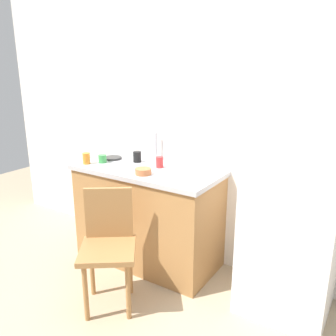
{
  "coord_description": "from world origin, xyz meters",
  "views": [
    {
      "loc": [
        1.46,
        -1.73,
        1.76
      ],
      "look_at": [
        -0.03,
        0.6,
        0.95
      ],
      "focal_mm": 37.14,
      "sensor_mm": 36.0,
      "label": 1
    }
  ],
  "objects": [
    {
      "name": "ground_plane",
      "position": [
        0.0,
        0.0,
        0.0
      ],
      "size": [
        8.0,
        8.0,
        0.0
      ],
      "primitive_type": "plane",
      "color": "tan"
    },
    {
      "name": "refrigerator",
      "position": [
        0.98,
        0.66,
        0.65
      ],
      "size": [
        0.62,
        0.58,
        1.3
      ],
      "primitive_type": "cube",
      "color": "white",
      "rests_on": "ground_plane"
    },
    {
      "name": "chair",
      "position": [
        -0.17,
        -0.01,
        0.5
      ],
      "size": [
        0.56,
        0.56,
        0.89
      ],
      "rotation": [
        0.0,
        0.0,
        0.63
      ],
      "color": "#A87542",
      "rests_on": "ground_plane"
    },
    {
      "name": "countertop",
      "position": [
        -0.28,
        0.65,
        0.88
      ],
      "size": [
        1.32,
        0.64,
        0.04
      ],
      "primitive_type": "cube",
      "color": "#B7B7BC",
      "rests_on": "cabinet_base"
    },
    {
      "name": "terracotta_bowl",
      "position": [
        -0.2,
        0.48,
        0.93
      ],
      "size": [
        0.14,
        0.14,
        0.05
      ],
      "primitive_type": "cylinder",
      "color": "#C67042",
      "rests_on": "countertop"
    },
    {
      "name": "cup_orange",
      "position": [
        -0.83,
        0.46,
        0.96
      ],
      "size": [
        0.07,
        0.07,
        0.1
      ],
      "primitive_type": "cylinder",
      "color": "orange",
      "rests_on": "countertop"
    },
    {
      "name": "cabinet_base",
      "position": [
        -0.28,
        0.65,
        0.43
      ],
      "size": [
        1.28,
        0.6,
        0.86
      ],
      "primitive_type": "cube",
      "color": "#A87542",
      "rests_on": "ground_plane"
    },
    {
      "name": "cup_red",
      "position": [
        -0.2,
        0.72,
        0.95
      ],
      "size": [
        0.07,
        0.07,
        0.1
      ],
      "primitive_type": "cylinder",
      "color": "red",
      "rests_on": "countertop"
    },
    {
      "name": "back_wall",
      "position": [
        0.0,
        1.0,
        1.3
      ],
      "size": [
        4.8,
        0.1,
        2.61
      ],
      "primitive_type": "cube",
      "color": "white",
      "rests_on": "ground_plane"
    },
    {
      "name": "faucet",
      "position": [
        -0.36,
        0.9,
        1.04
      ],
      "size": [
        0.02,
        0.02,
        0.27
      ],
      "primitive_type": "cylinder",
      "color": "#B7B7BC",
      "rests_on": "countertop"
    },
    {
      "name": "hotplate",
      "position": [
        -0.74,
        0.72,
        0.91
      ],
      "size": [
        0.17,
        0.17,
        0.02
      ],
      "primitive_type": "cylinder",
      "color": "#2D2D2D",
      "rests_on": "countertop"
    },
    {
      "name": "cup_black",
      "position": [
        -0.48,
        0.76,
        0.96
      ],
      "size": [
        0.08,
        0.08,
        0.1
      ],
      "primitive_type": "cylinder",
      "color": "black",
      "rests_on": "countertop"
    },
    {
      "name": "cup_green",
      "position": [
        -0.74,
        0.57,
        0.94
      ],
      "size": [
        0.07,
        0.07,
        0.07
      ],
      "primitive_type": "cylinder",
      "color": "green",
      "rests_on": "countertop"
    }
  ]
}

